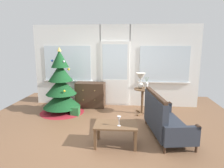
{
  "coord_description": "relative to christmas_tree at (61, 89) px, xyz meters",
  "views": [
    {
      "loc": [
        0.52,
        -4.36,
        2.0
      ],
      "look_at": [
        0.05,
        0.55,
        1.0
      ],
      "focal_mm": 32.85,
      "sensor_mm": 36.0,
      "label": 1
    }
  ],
  "objects": [
    {
      "name": "ground_plane",
      "position": [
        1.48,
        -1.19,
        -0.68
      ],
      "size": [
        6.76,
        6.76,
        0.0
      ],
      "primitive_type": "plane",
      "color": "brown"
    },
    {
      "name": "back_wall_with_door",
      "position": [
        1.48,
        0.89,
        0.6
      ],
      "size": [
        5.2,
        0.14,
        2.55
      ],
      "color": "white",
      "rests_on": "ground"
    },
    {
      "name": "christmas_tree",
      "position": [
        0.0,
        0.0,
        0.0
      ],
      "size": [
        1.27,
        1.27,
        1.88
      ],
      "color": "#4C331E",
      "rests_on": "ground"
    },
    {
      "name": "dresser_cabinet",
      "position": [
        0.73,
        0.6,
        -0.29
      ],
      "size": [
        0.91,
        0.46,
        0.78
      ],
      "color": "#3D281C",
      "rests_on": "ground"
    },
    {
      "name": "settee_sofa",
      "position": [
        2.7,
        -1.3,
        -0.31
      ],
      "size": [
        0.94,
        1.64,
        0.96
      ],
      "color": "#3D281C",
      "rests_on": "ground"
    },
    {
      "name": "side_table",
      "position": [
        2.32,
        0.1,
        -0.17
      ],
      "size": [
        0.5,
        0.48,
        0.73
      ],
      "color": "brown",
      "rests_on": "ground"
    },
    {
      "name": "table_lamp",
      "position": [
        2.26,
        0.14,
        0.33
      ],
      "size": [
        0.28,
        0.28,
        0.44
      ],
      "color": "silver",
      "rests_on": "side_table"
    },
    {
      "name": "flower_vase",
      "position": [
        2.42,
        0.04,
        0.17
      ],
      "size": [
        0.11,
        0.1,
        0.35
      ],
      "color": "beige",
      "rests_on": "side_table"
    },
    {
      "name": "coffee_table",
      "position": [
        1.71,
        -1.79,
        -0.32
      ],
      "size": [
        0.85,
        0.54,
        0.43
      ],
      "color": "brown",
      "rests_on": "ground"
    },
    {
      "name": "wine_glass",
      "position": [
        1.78,
        -1.87,
        -0.11
      ],
      "size": [
        0.08,
        0.08,
        0.2
      ],
      "color": "silver",
      "rests_on": "coffee_table"
    },
    {
      "name": "gift_box",
      "position": [
        0.45,
        -0.21,
        -0.57
      ],
      "size": [
        0.24,
        0.21,
        0.24
      ],
      "primitive_type": "cube",
      "color": "#266633",
      "rests_on": "ground"
    }
  ]
}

